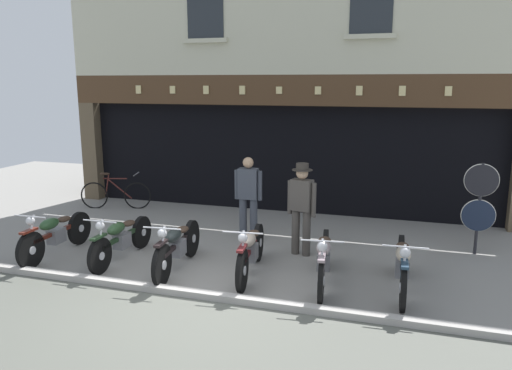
{
  "coord_description": "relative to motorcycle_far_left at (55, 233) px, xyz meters",
  "views": [
    {
      "loc": [
        2.85,
        -6.19,
        3.13
      ],
      "look_at": [
        0.12,
        2.74,
        1.18
      ],
      "focal_mm": 34.56,
      "sensor_mm": 36.0,
      "label": 1
    }
  ],
  "objects": [
    {
      "name": "shop_facade",
      "position": [
        3.18,
        6.02,
        1.31
      ],
      "size": [
        11.26,
        4.42,
        6.46
      ],
      "color": "black",
      "rests_on": "ground"
    },
    {
      "name": "motorcycle_center",
      "position": [
        3.7,
        0.14,
        0.01
      ],
      "size": [
        0.62,
        2.03,
        0.94
      ],
      "rotation": [
        0.0,
        0.0,
        3.25
      ],
      "color": "black",
      "rests_on": "ground"
    },
    {
      "name": "salesman_left",
      "position": [
        3.12,
        1.81,
        0.53
      ],
      "size": [
        0.56,
        0.25,
        1.71
      ],
      "rotation": [
        0.0,
        0.0,
        3.17
      ],
      "color": "#3D424C",
      "rests_on": "ground"
    },
    {
      "name": "ground",
      "position": [
        3.18,
        -1.96,
        -0.46
      ],
      "size": [
        22.96,
        22.0,
        0.18
      ],
      "color": "gray"
    },
    {
      "name": "tyre_sign_pole",
      "position": [
        7.38,
        2.35,
        0.62
      ],
      "size": [
        0.6,
        0.06,
        1.71
      ],
      "color": "#232328",
      "rests_on": "ground"
    },
    {
      "name": "motorcycle_left",
      "position": [
        1.28,
        0.14,
        -0.01
      ],
      "size": [
        0.62,
        2.0,
        0.91
      ],
      "rotation": [
        0.0,
        0.0,
        3.15
      ],
      "color": "black",
      "rests_on": "ground"
    },
    {
      "name": "motorcycle_far_left",
      "position": [
        0.0,
        0.0,
        0.0
      ],
      "size": [
        0.62,
        1.99,
        0.91
      ],
      "rotation": [
        0.0,
        0.0,
        3.15
      ],
      "color": "black",
      "rests_on": "ground"
    },
    {
      "name": "motorcycle_center_right",
      "position": [
        4.91,
        0.13,
        0.01
      ],
      "size": [
        0.62,
        2.08,
        0.93
      ],
      "rotation": [
        0.0,
        0.0,
        3.26
      ],
      "color": "black",
      "rests_on": "ground"
    },
    {
      "name": "leaning_bicycle",
      "position": [
        -0.9,
        3.35,
        -0.06
      ],
      "size": [
        1.73,
        0.65,
        0.93
      ],
      "rotation": [
        0.0,
        0.0,
        -1.3
      ],
      "color": "black",
      "rests_on": "ground"
    },
    {
      "name": "motorcycle_center_left",
      "position": [
        2.45,
        0.01,
        0.01
      ],
      "size": [
        0.62,
        2.04,
        0.93
      ],
      "rotation": [
        0.0,
        0.0,
        3.22
      ],
      "color": "black",
      "rests_on": "ground"
    },
    {
      "name": "advert_board_near",
      "position": [
        0.96,
        4.42,
        1.24
      ],
      "size": [
        0.73,
        0.03,
        1.1
      ],
      "color": "silver"
    },
    {
      "name": "motorcycle_right",
      "position": [
        6.09,
        0.19,
        0.01
      ],
      "size": [
        0.62,
        2.05,
        0.93
      ],
      "rotation": [
        0.0,
        0.0,
        3.18
      ],
      "color": "black",
      "rests_on": "ground"
    },
    {
      "name": "shopkeeper_center",
      "position": [
        4.29,
        1.37,
        0.54
      ],
      "size": [
        0.55,
        0.37,
        1.71
      ],
      "rotation": [
        0.0,
        0.0,
        2.91
      ],
      "color": "#47423D",
      "rests_on": "ground"
    }
  ]
}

